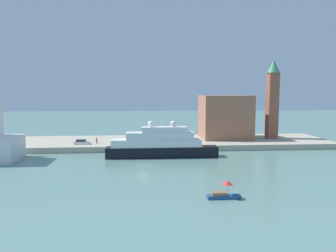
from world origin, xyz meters
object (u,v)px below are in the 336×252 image
Objects in this scene: large_yacht at (160,145)px; parked_car at (82,142)px; bell_tower at (273,96)px; harbor_building at (225,117)px; person_figure at (97,141)px; mooring_bollard at (136,144)px; small_motorboat at (224,193)px.

large_yacht is 24.04m from parked_car.
large_yacht is 41.63m from bell_tower.
large_yacht is 29.84m from harbor_building.
person_figure is at bearing 15.12° from parked_car.
harbor_building is 0.61× the size of bell_tower.
large_yacht reaches higher than mooring_bollard.
large_yacht is 30.83× the size of mooring_bollard.
harbor_building reaches higher than person_figure.
large_yacht is 5.45× the size of small_motorboat.
mooring_bollard is (-5.99, 8.16, -1.03)m from large_yacht.
person_figure is (-16.94, 12.96, -0.70)m from large_yacht.
person_figure is 11.96m from mooring_bollard.
harbor_building is 16.79× the size of mooring_bollard.
small_motorboat is 50.69m from person_figure.
bell_tower reaches higher than person_figure.
harbor_building is at bearing 11.14° from person_figure.
mooring_bollard is at bearing -23.70° from person_figure.
parked_car is at bearing -164.88° from person_figure.
person_figure is at bearing -168.86° from harbor_building.
parked_car is 2.54× the size of person_figure.
small_motorboat is 0.21× the size of bell_tower.
parked_car is 15.34m from mooring_bollard.
bell_tower is 44.43m from mooring_bollard.
bell_tower is (27.62, 50.28, 13.56)m from small_motorboat.
small_motorboat is (7.64, -31.35, -2.09)m from large_yacht.
bell_tower reaches higher than small_motorboat.
person_figure is (-24.58, 44.31, 1.40)m from small_motorboat.
bell_tower reaches higher than harbor_building.
person_figure is (-38.05, -7.49, -5.80)m from harbor_building.
bell_tower is at bearing 7.15° from parked_car.
bell_tower reaches higher than parked_car.
small_motorboat is 54.01m from harbor_building.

